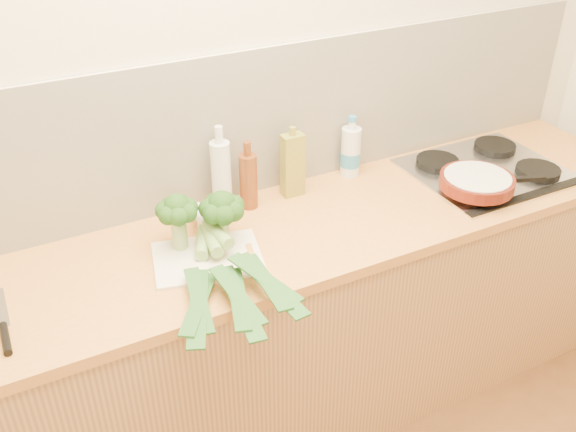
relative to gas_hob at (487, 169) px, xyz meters
name	(u,v)px	position (x,y,z in m)	size (l,w,h in m)	color
room_shell	(215,132)	(-1.02, 0.29, 0.26)	(3.50, 3.50, 3.50)	beige
counter	(256,338)	(-1.02, 0.00, -0.46)	(3.20, 0.62, 0.90)	#AF8149
gas_hob	(487,169)	(0.00, 0.00, 0.00)	(0.58, 0.50, 0.04)	silver
chopping_board	(208,258)	(-1.20, -0.04, -0.01)	(0.34, 0.25, 0.01)	white
broccoli_left	(177,212)	(-1.25, 0.05, 0.13)	(0.14, 0.14, 0.19)	#87A560
broccoli_right	(222,208)	(-1.11, 0.02, 0.12)	(0.15, 0.15, 0.18)	#87A560
leek_front	(202,256)	(-1.22, -0.06, 0.02)	(0.31, 0.65, 0.04)	white
leek_mid	(217,250)	(-1.18, -0.08, 0.04)	(0.16, 0.71, 0.04)	white
leek_back	(230,245)	(-1.14, -0.09, 0.05)	(0.13, 0.67, 0.04)	white
chefs_knife	(4,331)	(-1.81, -0.11, -0.01)	(0.04, 0.31, 0.02)	silver
skillet	(478,181)	(-0.17, -0.12, 0.05)	(0.39, 0.27, 0.05)	#54170E
oil_tin	(292,165)	(-0.76, 0.20, 0.11)	(0.08, 0.05, 0.27)	olive
glass_bottle	(221,176)	(-1.03, 0.22, 0.12)	(0.07, 0.07, 0.32)	silver
amber_bottle	(248,180)	(-0.94, 0.20, 0.09)	(0.06, 0.06, 0.26)	#5F2D12
water_bottle	(351,153)	(-0.49, 0.24, 0.08)	(0.08, 0.08, 0.22)	silver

